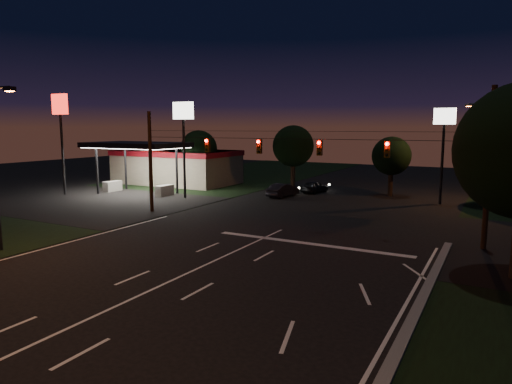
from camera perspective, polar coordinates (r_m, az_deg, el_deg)
The scene contains 17 objects.
ground at distance 19.23m, azimuth -15.32°, elevation -12.80°, with size 140.00×140.00×0.00m, color black.
cross_street_left at distance 44.05m, azimuth -19.85°, elevation -1.21°, with size 20.00×16.00×0.02m, color black.
stop_bar at distance 27.05m, azimuth 6.72°, elevation -6.43°, with size 12.00×0.50×0.01m, color silver.
utility_pole_right at distance 28.69m, azimuth 26.52°, elevation -6.41°, with size 0.30×0.30×9.00m, color black.
utility_pole_left at distance 37.77m, azimuth -12.85°, elevation -2.41°, with size 0.28×0.28×8.00m, color black.
signal_span at distance 30.57m, azimuth 4.05°, elevation 5.72°, with size 24.00×0.40×1.56m.
gas_station at distance 55.47m, azimuth -10.16°, elevation 3.45°, with size 14.20×16.10×5.25m.
pole_sign_left_near at distance 43.85m, azimuth -9.06°, elevation 8.29°, with size 2.20×0.30×9.10m.
pole_sign_left_far at distance 49.42m, azimuth -23.24°, elevation 8.44°, with size 2.00×0.30×10.00m.
pole_sign_right at distance 43.12m, azimuth 22.42°, elevation 6.80°, with size 1.80×0.30×8.40m.
street_light_right_far at distance 44.92m, azimuth 26.75°, elevation 5.30°, with size 2.20×0.35×9.00m.
tree_far_a at distance 52.80m, azimuth -7.08°, elevation 5.33°, with size 4.20×4.20×6.42m.
tree_far_b at distance 51.34m, azimuth 4.75°, elevation 5.68°, with size 4.60×4.60×6.98m.
tree_far_c at distance 47.05m, azimuth 16.62°, elevation 4.28°, with size 3.80×3.80×5.86m.
tree_far_d at distance 44.05m, azimuth 27.70°, elevation 4.66°, with size 4.80×4.80×7.30m.
car_oncoming_a at distance 47.82m, azimuth 7.32°, elevation 0.67°, with size 1.48×3.69×1.26m, color black.
car_oncoming_b at distance 44.65m, azimuth 3.38°, elevation 0.23°, with size 1.38×3.96×1.30m, color black.
Camera 1 is at (12.58, -12.87, 6.77)m, focal length 32.00 mm.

